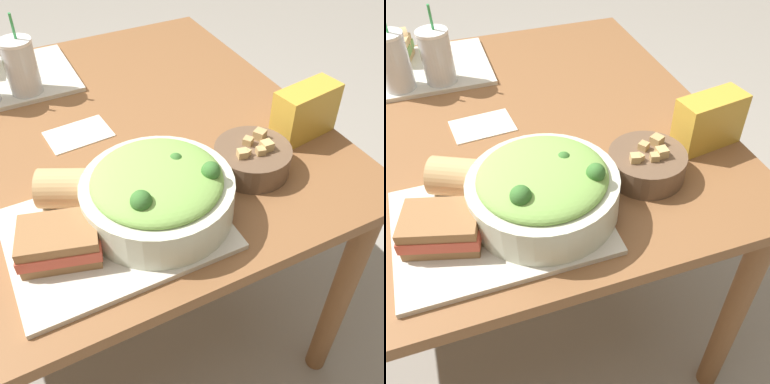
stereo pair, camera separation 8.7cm
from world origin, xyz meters
TOP-DOWN VIEW (x-y plane):
  - ground_plane at (0.00, 0.00)m, footprint 12.00×12.00m
  - dining_table at (0.00, 0.00)m, footprint 1.32×1.08m
  - tray_near at (0.06, -0.34)m, footprint 0.40×0.30m
  - tray_far at (-0.03, 0.35)m, footprint 0.40×0.30m
  - salad_bowl at (0.15, -0.34)m, footprint 0.29×0.29m
  - soup_bowl at (0.39, -0.30)m, footprint 0.17×0.17m
  - sandwich_near at (-0.04, -0.35)m, footprint 0.16×0.14m
  - baguette_near at (0.01, -0.23)m, footprint 0.13×0.12m
  - sandwich_far at (-0.11, 0.43)m, footprint 0.16×0.13m
  - baguette_far at (-0.09, 0.46)m, footprint 0.10×0.09m
  - drink_cup_dark at (-0.09, 0.25)m, footprint 0.09×0.09m
  - drink_cup_red at (0.02, 0.25)m, footprint 0.09×0.09m
  - chip_bag at (0.58, -0.24)m, footprint 0.17×0.09m
  - napkin_folded at (0.09, 0.01)m, footprint 0.16×0.12m

SIDE VIEW (x-z plane):
  - ground_plane at x=0.00m, z-range 0.00..0.00m
  - dining_table at x=0.00m, z-range 0.29..1.05m
  - napkin_folded at x=0.09m, z-range 0.76..0.76m
  - tray_near at x=0.06m, z-range 0.76..0.77m
  - tray_far at x=-0.03m, z-range 0.76..0.77m
  - soup_bowl at x=0.39m, z-range 0.75..0.83m
  - sandwich_far at x=-0.11m, z-range 0.77..0.84m
  - sandwich_near at x=-0.04m, z-range 0.77..0.84m
  - baguette_far at x=-0.09m, z-range 0.77..0.85m
  - baguette_near at x=0.01m, z-range 0.77..0.85m
  - chip_bag at x=0.58m, z-range 0.76..0.89m
  - salad_bowl at x=0.15m, z-range 0.77..0.89m
  - drink_cup_red at x=0.02m, z-range 0.73..0.95m
  - drink_cup_dark at x=-0.09m, z-range 0.73..0.96m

